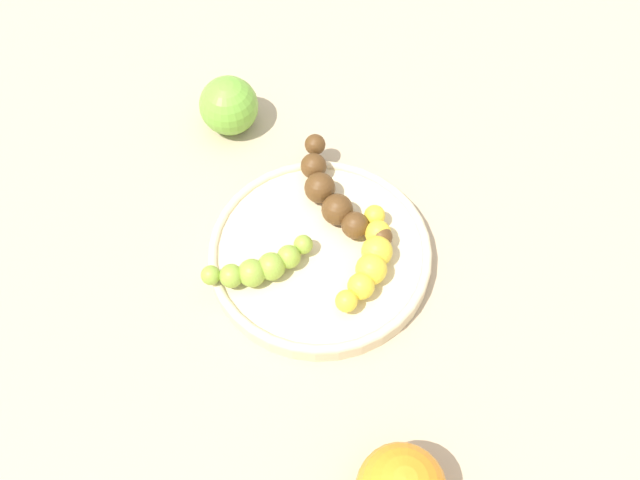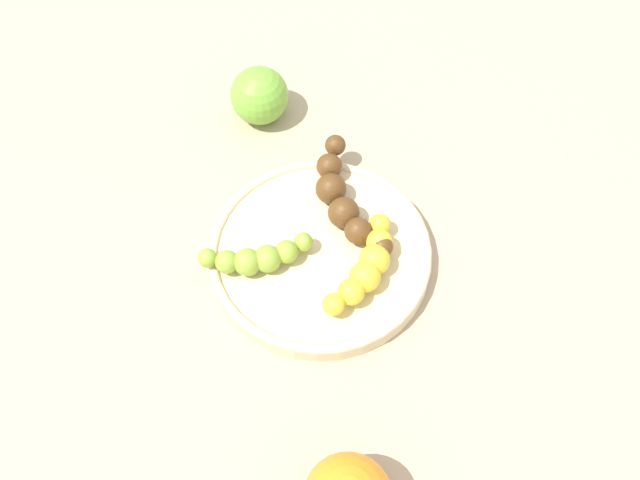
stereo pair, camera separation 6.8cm
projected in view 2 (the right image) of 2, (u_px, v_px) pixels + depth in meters
The scene contains 6 objects.
ground_plane at pixel (320, 259), 0.76m from camera, with size 2.40×2.40×0.00m, color tan.
fruit_bowl at pixel (320, 253), 0.75m from camera, with size 0.23×0.23×0.02m.
banana_green at pixel (257, 257), 0.72m from camera, with size 0.09×0.09×0.03m.
banana_yellow at pixel (366, 267), 0.71m from camera, with size 0.12×0.05×0.03m.
banana_overripe at pixel (342, 198), 0.75m from camera, with size 0.10×0.13×0.03m.
apple_green at pixel (259, 96), 0.83m from camera, with size 0.07×0.07×0.07m, color #72B238.
Camera 2 is at (0.31, 0.22, 0.65)m, focal length 40.47 mm.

